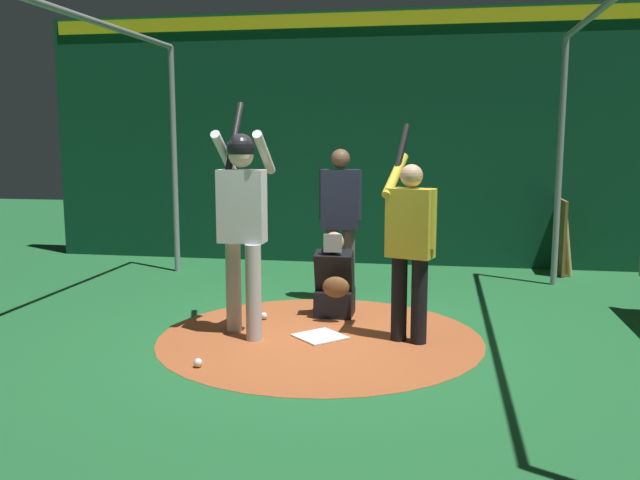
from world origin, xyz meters
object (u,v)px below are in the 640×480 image
object	(u,v)px
baseball_1	(264,316)
baseball_0	(198,363)
visitor	(410,240)
home_plate	(320,336)
catcher	(335,284)
bat_rack	(561,238)
umpire	(340,216)
batter	(242,213)

from	to	relation	value
baseball_1	baseball_0	bearing A→B (deg)	-5.81
visitor	home_plate	bearing A→B (deg)	-69.74
home_plate	catcher	world-z (taller)	catcher
catcher	visitor	world-z (taller)	visitor
bat_rack	baseball_0	world-z (taller)	bat_rack
home_plate	catcher	size ratio (longest dim) A/B	0.46
umpire	baseball_0	xyz separation A→B (m)	(2.51, -0.83, -0.96)
home_plate	bat_rack	world-z (taller)	bat_rack
visitor	batter	bearing A→B (deg)	-68.24
baseball_1	bat_rack	bearing A→B (deg)	132.95
batter	umpire	distance (m)	1.71
batter	visitor	size ratio (longest dim) A/B	1.11
home_plate	bat_rack	size ratio (longest dim) A/B	0.40
umpire	home_plate	bearing A→B (deg)	1.01
baseball_1	umpire	bearing A→B (deg)	145.02
home_plate	visitor	world-z (taller)	visitor
batter	umpire	bearing A→B (deg)	155.16
umpire	baseball_1	world-z (taller)	umpire
bat_rack	baseball_0	bearing A→B (deg)	-37.26
home_plate	catcher	xyz separation A→B (m)	(-0.80, 0.02, 0.35)
baseball_0	baseball_1	world-z (taller)	same
catcher	visitor	size ratio (longest dim) A/B	0.45
catcher	baseball_0	bearing A→B (deg)	-25.47
batter	baseball_1	size ratio (longest dim) A/B	30.48
batter	baseball_1	world-z (taller)	batter
baseball_0	batter	bearing A→B (deg)	173.31
baseball_0	baseball_1	xyz separation A→B (m)	(-1.56, 0.16, 0.00)
home_plate	baseball_1	xyz separation A→B (m)	(-0.53, -0.70, 0.03)
catcher	umpire	distance (m)	0.94
home_plate	baseball_0	bearing A→B (deg)	-39.63
batter	visitor	xyz separation A→B (m)	(-0.08, 1.58, -0.24)
home_plate	batter	size ratio (longest dim) A/B	0.19
home_plate	catcher	distance (m)	0.87
home_plate	baseball_1	distance (m)	0.87
baseball_0	visitor	bearing A→B (deg)	121.83
catcher	baseball_1	distance (m)	0.83
visitor	bat_rack	distance (m)	4.28
visitor	baseball_0	bearing A→B (deg)	-39.37
umpire	bat_rack	distance (m)	3.70
umpire	visitor	world-z (taller)	visitor
catcher	baseball_1	world-z (taller)	catcher
baseball_0	umpire	bearing A→B (deg)	161.77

